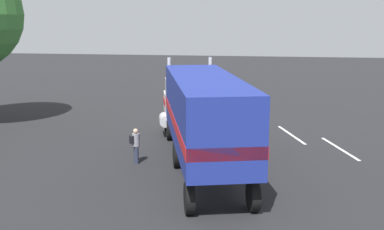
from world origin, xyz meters
TOP-DOWN VIEW (x-y plane):
  - ground_plane at (0.00, 0.00)m, footprint 120.00×120.00m
  - lane_stripe_near at (-3.37, -3.50)m, footprint 4.29×1.31m
  - lane_stripe_mid at (0.22, -6.08)m, footprint 4.24×1.50m
  - lane_stripe_far at (-2.38, -8.41)m, footprint 4.26×1.44m
  - semi_truck at (-6.39, -1.85)m, footprint 14.28×6.39m
  - person_bystander at (-6.59, 1.12)m, footprint 0.43×0.47m

SIDE VIEW (x-z plane):
  - ground_plane at x=0.00m, z-range 0.00..0.00m
  - lane_stripe_near at x=-3.37m, z-range 0.00..0.01m
  - lane_stripe_mid at x=0.22m, z-range 0.00..0.01m
  - lane_stripe_far at x=-2.38m, z-range 0.00..0.01m
  - person_bystander at x=-6.59m, z-range 0.08..1.71m
  - semi_truck at x=-6.39m, z-range 0.27..4.77m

